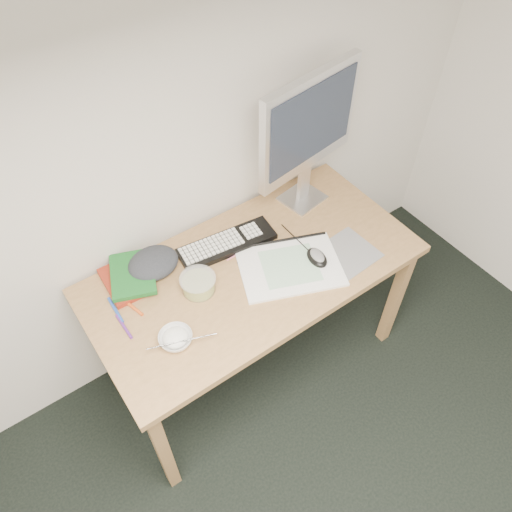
# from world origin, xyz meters

# --- Properties ---
(desk) EXTENTS (1.40, 0.70, 0.75)m
(desk) POSITION_xyz_m (0.30, 1.43, 0.67)
(desk) COLOR #AA7F4E
(desk) RESTS_ON ground
(mousepad) EXTENTS (0.25, 0.23, 0.00)m
(mousepad) POSITION_xyz_m (0.67, 1.26, 0.75)
(mousepad) COLOR slate
(mousepad) RESTS_ON desk
(sketchpad) EXTENTS (0.50, 0.43, 0.01)m
(sketchpad) POSITION_xyz_m (0.43, 1.34, 0.76)
(sketchpad) COLOR white
(sketchpad) RESTS_ON desk
(keyboard) EXTENTS (0.44, 0.19, 0.03)m
(keyboard) POSITION_xyz_m (0.28, 1.60, 0.76)
(keyboard) COLOR black
(keyboard) RESTS_ON desk
(monitor) EXTENTS (0.55, 0.20, 0.64)m
(monitor) POSITION_xyz_m (0.74, 1.64, 1.15)
(monitor) COLOR silver
(monitor) RESTS_ON desk
(mouse) EXTENTS (0.09, 0.13, 0.04)m
(mouse) POSITION_xyz_m (0.54, 1.31, 0.78)
(mouse) COLOR black
(mouse) RESTS_ON sketchpad
(rice_bowl) EXTENTS (0.16, 0.16, 0.04)m
(rice_bowl) POSITION_xyz_m (-0.14, 1.30, 0.77)
(rice_bowl) COLOR white
(rice_bowl) RESTS_ON desk
(chopsticks) EXTENTS (0.24, 0.10, 0.02)m
(chopsticks) POSITION_xyz_m (-0.13, 1.27, 0.79)
(chopsticks) COLOR #B5B4B7
(chopsticks) RESTS_ON rice_bowl
(fruit_tub) EXTENTS (0.18, 0.18, 0.07)m
(fruit_tub) POSITION_xyz_m (0.06, 1.46, 0.79)
(fruit_tub) COLOR #C8C947
(fruit_tub) RESTS_ON desk
(book_red) EXTENTS (0.18, 0.23, 0.02)m
(book_red) POSITION_xyz_m (-0.17, 1.67, 0.76)
(book_red) COLOR maroon
(book_red) RESTS_ON desk
(book_green) EXTENTS (0.25, 0.28, 0.02)m
(book_green) POSITION_xyz_m (-0.14, 1.66, 0.78)
(book_green) COLOR #165B20
(book_green) RESTS_ON book_red
(cloth_lump) EXTENTS (0.20, 0.17, 0.07)m
(cloth_lump) POSITION_xyz_m (-0.04, 1.66, 0.79)
(cloth_lump) COLOR #26282E
(cloth_lump) RESTS_ON desk
(pencil_pink) EXTENTS (0.17, 0.01, 0.01)m
(pencil_pink) POSITION_xyz_m (0.32, 1.53, 0.75)
(pencil_pink) COLOR pink
(pencil_pink) RESTS_ON desk
(pencil_tan) EXTENTS (0.17, 0.10, 0.01)m
(pencil_tan) POSITION_xyz_m (0.34, 1.51, 0.75)
(pencil_tan) COLOR tan
(pencil_tan) RESTS_ON desk
(pencil_black) EXTENTS (0.19, 0.02, 0.01)m
(pencil_black) POSITION_xyz_m (0.35, 1.48, 0.75)
(pencil_black) COLOR black
(pencil_black) RESTS_ON desk
(marker_blue) EXTENTS (0.02, 0.14, 0.01)m
(marker_blue) POSITION_xyz_m (-0.26, 1.56, 0.76)
(marker_blue) COLOR #214CB6
(marker_blue) RESTS_ON desk
(marker_orange) EXTENTS (0.05, 0.13, 0.01)m
(marker_orange) POSITION_xyz_m (-0.21, 1.54, 0.76)
(marker_orange) COLOR #E4561A
(marker_orange) RESTS_ON desk
(marker_purple) EXTENTS (0.01, 0.13, 0.01)m
(marker_purple) POSITION_xyz_m (-0.27, 1.47, 0.76)
(marker_purple) COLOR #592380
(marker_purple) RESTS_ON desk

